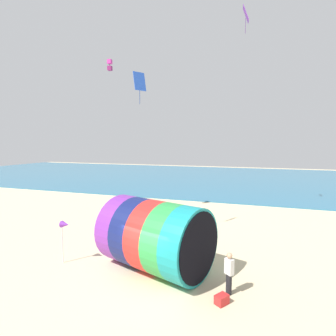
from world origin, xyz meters
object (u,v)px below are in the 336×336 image
beach_flag (65,226)px  giant_inflatable_tube (156,236)px  kite_magenta_box (110,65)px  kite_blue_diamond (140,82)px  cooler_box (222,299)px  kite_handler (229,273)px  kite_purple_diamond (246,14)px

beach_flag → giant_inflatable_tube: bearing=10.5°
kite_magenta_box → kite_blue_diamond: 6.22m
kite_blue_diamond → cooler_box: kite_blue_diamond is taller
cooler_box → kite_handler: bearing=75.6°
beach_flag → cooler_box: (8.10, -0.96, -1.81)m
kite_blue_diamond → kite_handler: bearing=-36.7°
kite_purple_diamond → beach_flag: 21.16m
kite_handler → kite_purple_diamond: 20.51m
kite_blue_diamond → kite_purple_diamond: (5.74, 8.55, 6.85)m
cooler_box → kite_magenta_box: bearing=138.2°
kite_magenta_box → kite_blue_diamond: kite_magenta_box is taller
kite_blue_diamond → kite_purple_diamond: kite_purple_diamond is taller
kite_handler → cooler_box: 1.07m
kite_handler → giant_inflatable_tube: bearing=163.7°
kite_blue_diamond → kite_purple_diamond: bearing=56.1°
beach_flag → kite_blue_diamond: bearing=60.9°
kite_magenta_box → beach_flag: size_ratio=0.40×
giant_inflatable_tube → kite_blue_diamond: size_ratio=3.03×
kite_magenta_box → kite_purple_diamond: (10.03, 4.75, 4.43)m
kite_handler → kite_magenta_box: kite_magenta_box is taller
beach_flag → cooler_box: size_ratio=4.33×
giant_inflatable_tube → kite_handler: size_ratio=3.31×
giant_inflatable_tube → kite_handler: bearing=-16.3°
kite_magenta_box → cooler_box: size_ratio=1.72×
kite_handler → beach_flag: (-8.29, 0.20, 1.07)m
giant_inflatable_tube → beach_flag: 4.74m
giant_inflatable_tube → kite_blue_diamond: bearing=124.3°
giant_inflatable_tube → kite_magenta_box: bearing=132.6°
kite_handler → kite_purple_diamond: kite_purple_diamond is taller
giant_inflatable_tube → kite_purple_diamond: size_ratio=2.75×
kite_purple_diamond → cooler_box: kite_purple_diamond is taller
beach_flag → kite_purple_diamond: bearing=57.6°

